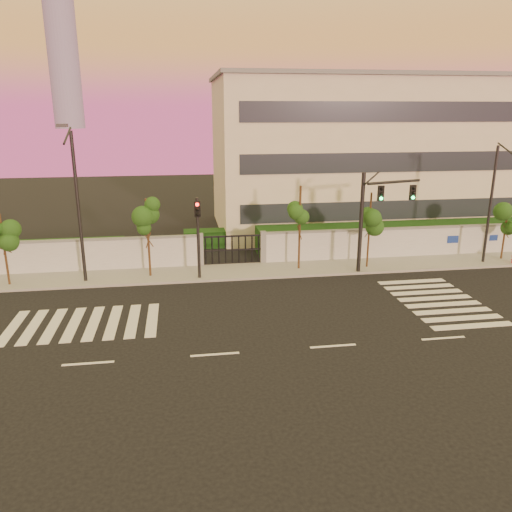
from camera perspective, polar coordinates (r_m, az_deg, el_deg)
The scene contains 16 objects.
ground at distance 21.68m, azimuth 8.79°, elevation -10.15°, with size 120.00×120.00×0.00m, color black.
sidewalk at distance 31.09m, azimuth 3.09°, elevation -1.54°, with size 60.00×3.00×0.15m, color gray.
perimeter_wall at distance 32.23m, azimuth 2.76°, elevation 0.96°, with size 60.00×0.36×2.20m.
hedge_row at distance 35.10m, azimuth 3.57°, elevation 1.80°, with size 41.00×4.25×1.80m.
institutional_building at distance 43.31m, azimuth 12.01°, elevation 11.41°, with size 24.40×12.40×12.25m.
distant_skyscraper at distance 308.69m, azimuth -21.67°, elevation 25.03°, with size 16.00×16.00×118.00m.
road_markings at distance 24.61m, azimuth 2.65°, elevation -6.61°, with size 57.00×7.62×0.02m.
street_tree_b at distance 30.74m, azimuth -26.97°, elevation 2.31°, with size 1.47×1.17×4.20m.
street_tree_c at distance 29.49m, azimuth -12.29°, elevation 4.03°, with size 1.64×1.30×4.76m.
street_tree_d at distance 30.26m, azimuth 5.10°, elevation 5.39°, with size 1.61×1.28×5.29m.
street_tree_e at distance 31.34m, azimuth 12.95°, elevation 4.78°, with size 1.40×1.12×4.82m.
street_tree_f at distance 36.30m, azimuth 26.74°, elevation 3.84°, with size 1.53×1.22×3.85m.
traffic_signal_main at distance 30.45m, azimuth 13.37°, elevation 5.07°, with size 3.84×1.18×6.15m.
traffic_signal_secondary at distance 28.71m, azimuth -6.65°, elevation 3.14°, with size 0.38×0.36×4.89m.
streetlight_west at distance 29.17m, azimuth -19.78°, elevation 5.98°, with size 0.53×2.16×8.96m.
streetlight_east at distance 34.62m, azimuth 25.43°, elevation 5.89°, with size 0.47×1.90×7.90m.
Camera 1 is at (-6.12, -18.46, 9.59)m, focal length 35.00 mm.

